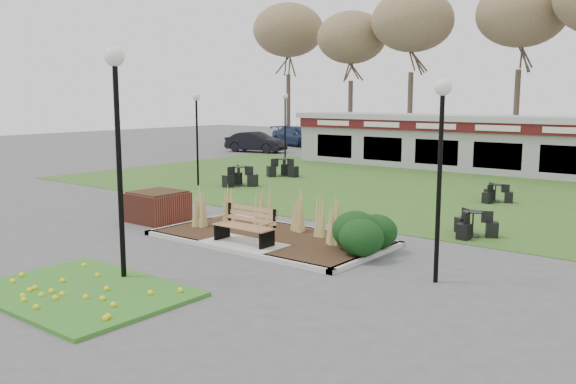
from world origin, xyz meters
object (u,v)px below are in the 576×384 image
Objects in this scene: park_bench at (246,225)px; lamp_post_mid_left at (197,118)px; lamp_post_near_left at (117,112)px; lamp_post_near_right at (441,136)px; bistro_set_a at (283,170)px; car_blue at (299,136)px; lamp_post_far_left at (285,112)px; brick_planter at (158,206)px; bistro_set_b at (239,179)px; food_pavilion at (508,144)px; car_black at (256,142)px; car_silver at (375,141)px; bistro_set_c at (473,228)px; bistro_set_d at (495,196)px.

lamp_post_mid_left is (-9.07, 6.86, 2.34)m from park_bench.
lamp_post_near_left is 1.15× the size of lamp_post_near_right.
car_blue is at bearing 124.96° from bistro_set_a.
lamp_post_near_right is 23.89m from lamp_post_far_left.
lamp_post_near_left is 3.04× the size of bistro_set_a.
brick_planter reaches higher than bistro_set_b.
food_pavilion is 15.80m from lamp_post_mid_left.
brick_planter is 24.14m from car_black.
bistro_set_b is at bearing 34.14° from lamp_post_mid_left.
lamp_post_near_left is 1.18× the size of car_silver.
bistro_set_a is 0.37× the size of car_black.
lamp_post_near_left is at bearing -59.73° from lamp_post_far_left.
lamp_post_near_left is at bearing -62.53° from bistro_set_a.
lamp_post_far_left is 7.42m from car_black.
brick_planter is 0.37× the size of lamp_post_mid_left.
lamp_post_near_left reaches higher than car_black.
food_pavilion is (0.00, 19.71, 0.89)m from park_bench.
bistro_set_c is (4.27, 8.50, -3.29)m from lamp_post_near_left.
lamp_post_near_left is (4.28, -4.50, 3.07)m from brick_planter.
car_black reaches higher than bistro_set_b.
car_silver is at bearing -57.15° from car_black.
car_silver reaches higher than brick_planter.
lamp_post_near_left is 13.89m from lamp_post_mid_left.
car_silver is (-11.83, 7.04, -0.77)m from food_pavilion.
lamp_post_mid_left is 0.93× the size of car_black.
lamp_post_far_left is (-3.02, 9.89, 0.03)m from lamp_post_mid_left.
lamp_post_near_right is at bearing -40.69° from bistro_set_a.
car_blue reaches higher than brick_planter.
bistro_set_a is 1.20× the size of bistro_set_c.
bistro_set_b is (1.51, 1.03, -2.63)m from lamp_post_mid_left.
lamp_post_far_left reaches higher than lamp_post_mid_left.
bistro_set_b is 0.38× the size of car_silver.
car_silver is at bearing 126.00° from bistro_set_c.
brick_planter is at bearing -71.16° from bistro_set_a.
food_pavilion reaches higher than bistro_set_a.
lamp_post_near_right reaches higher than lamp_post_mid_left.
bistro_set_b is at bearing 133.77° from park_bench.
bistro_set_a is 10.81m from bistro_set_d.
car_black is (-5.83, 4.00, -2.25)m from lamp_post_far_left.
lamp_post_near_right is at bearing 2.43° from park_bench.
park_bench is at bearing -150.94° from car_black.
lamp_post_mid_left is at bearing -73.05° from lamp_post_far_left.
lamp_post_near_left reaches higher than car_blue.
car_blue is at bearing 159.36° from food_pavilion.
bistro_set_a is 18.46m from car_blue.
park_bench is at bearing 88.20° from lamp_post_near_left.
lamp_post_far_left is 0.94× the size of car_black.
park_bench is at bearing -130.74° from car_blue.
car_blue is (-21.34, 16.05, 0.54)m from bistro_set_d.
lamp_post_far_left is 10.25m from car_silver.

